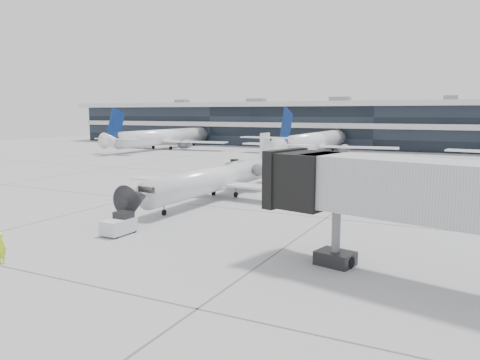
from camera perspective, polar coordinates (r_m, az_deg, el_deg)
The scene contains 9 objects.
ground at distance 42.86m, azimuth -2.50°, elevation -3.33°, with size 220.00×220.00×0.00m, color gray.
terminal at distance 120.46m, azimuth 16.94°, elevation 6.20°, with size 170.00×22.00×10.00m, color black.
bg_jet_left at distance 112.96m, azimuth -8.90°, elevation 3.80°, with size 32.00×40.00×9.60m, color white, non-canonical shape.
bg_jet_center at distance 96.36m, azimuth 9.35°, elevation 3.03°, with size 32.00×40.00×9.60m, color white, non-canonical shape.
regional_jet at distance 47.07m, azimuth -2.51°, elevation 0.32°, with size 21.37×26.61×6.15m.
ramp_worker at distance 30.27m, azimuth -27.08°, elevation -7.40°, with size 0.66×0.43×1.80m, color #D0FF1A.
baggage_tug at distance 34.41m, azimuth -14.49°, elevation -5.29°, with size 1.51×2.48×1.55m.
traffic_cone at distance 57.65m, azimuth -3.89°, elevation -0.07°, with size 0.50×0.50×0.56m.
far_tug at distance 71.10m, azimuth -0.70°, elevation 1.87°, with size 2.17×2.73×1.52m.
Camera 1 is at (20.47, -36.65, 8.61)m, focal length 35.00 mm.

